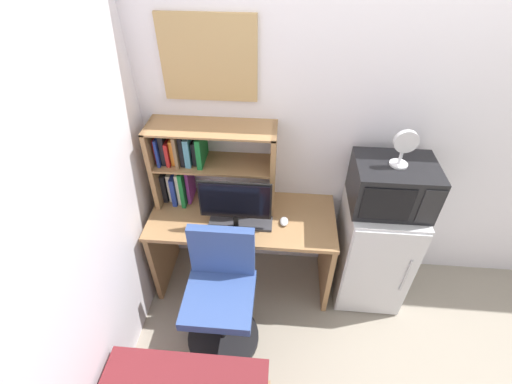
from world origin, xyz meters
name	(u,v)px	position (x,y,z in m)	size (l,w,h in m)	color
wall_back	(439,132)	(0.40, 0.02, 1.30)	(6.40, 0.04, 2.60)	silver
desk	(243,236)	(-0.89, -0.29, 0.52)	(1.33, 0.57, 0.73)	#997047
hutch_bookshelf	(195,161)	(-1.23, -0.13, 1.08)	(0.85, 0.28, 0.63)	#997047
monitor	(235,204)	(-0.91, -0.41, 0.95)	(0.48, 0.18, 0.39)	black
keyboard	(241,222)	(-0.89, -0.37, 0.74)	(0.44, 0.14, 0.02)	#333338
computer_mouse	(284,221)	(-0.59, -0.34, 0.75)	(0.06, 0.09, 0.04)	silver
mini_fridge	(372,250)	(0.09, -0.28, 0.45)	(0.49, 0.53, 0.91)	silver
microwave	(392,185)	(0.09, -0.28, 1.07)	(0.51, 0.39, 0.32)	black
desk_fan	(404,147)	(0.09, -0.29, 1.36)	(0.14, 0.11, 0.24)	silver
desk_chair	(221,298)	(-0.98, -0.77, 0.41)	(0.51, 0.51, 0.93)	black
wall_corkboard	(208,59)	(-1.10, -0.01, 1.74)	(0.59, 0.02, 0.52)	tan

